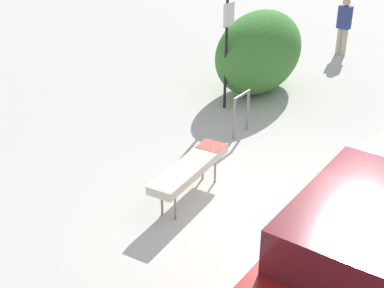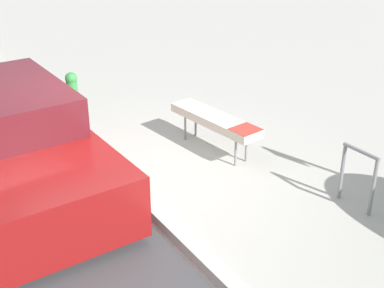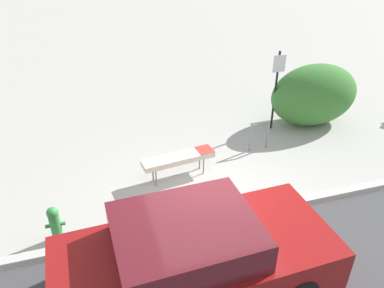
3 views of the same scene
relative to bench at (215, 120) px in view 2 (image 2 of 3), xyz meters
name	(u,v)px [view 2 (image 2 of 3)]	position (x,y,z in m)	size (l,w,h in m)	color
ground_plane	(125,186)	(0.25, -1.71, -0.52)	(60.00, 60.00, 0.00)	#ADAAA3
curb	(124,182)	(0.25, -1.71, -0.45)	(60.00, 0.20, 0.13)	#B7B7B2
bench	(215,120)	(0.00, 0.00, 0.00)	(1.75, 0.62, 0.60)	gray
bike_rack	(358,172)	(2.34, 0.61, -0.01)	(0.55, 0.07, 0.83)	gray
fire_hydrant	(72,91)	(-2.73, -1.31, -0.11)	(0.36, 0.22, 0.77)	#338C3F
parked_car_near	(5,145)	(-0.56, -3.06, 0.14)	(4.52, 2.06, 1.42)	black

